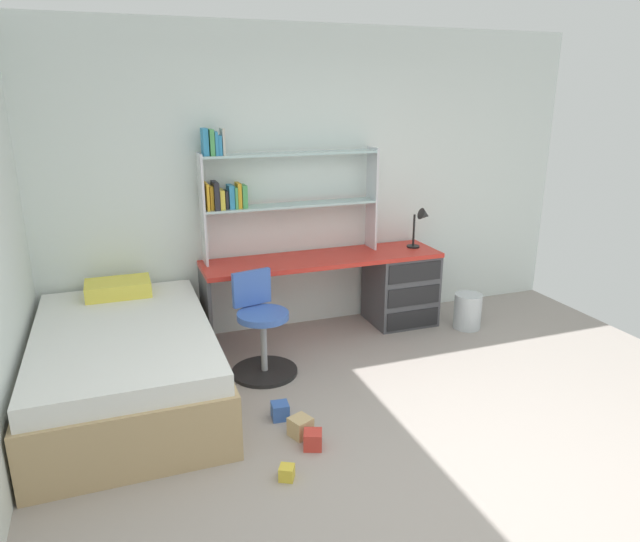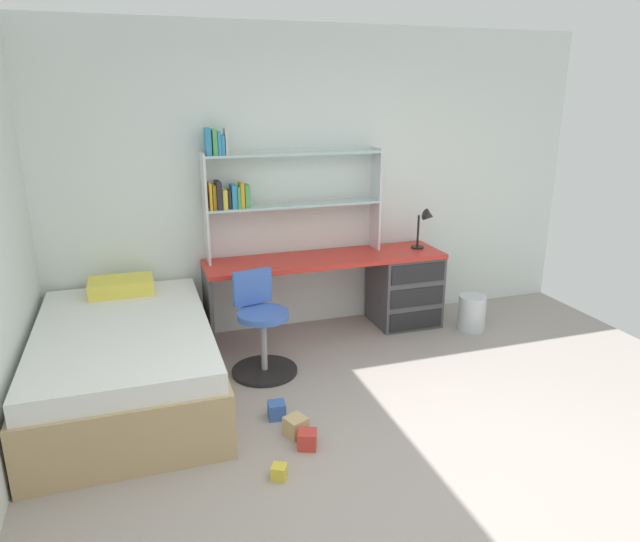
% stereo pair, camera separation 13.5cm
% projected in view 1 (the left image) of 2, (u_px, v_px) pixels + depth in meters
% --- Properties ---
extents(ground_plane, '(5.52, 6.49, 0.02)m').
position_uv_depth(ground_plane, '(459.00, 506.00, 3.09)').
color(ground_plane, '#9E938C').
extents(room_shell, '(5.52, 6.49, 2.70)m').
position_uv_depth(room_shell, '(179.00, 229.00, 3.43)').
color(room_shell, silver).
rests_on(room_shell, ground_plane).
extents(desk, '(2.16, 0.55, 0.72)m').
position_uv_depth(desk, '(381.00, 284.00, 5.39)').
color(desk, red).
rests_on(desk, ground_plane).
extents(bookshelf_hutch, '(1.58, 0.22, 1.13)m').
position_uv_depth(bookshelf_hutch, '(265.00, 185.00, 4.90)').
color(bookshelf_hutch, silver).
rests_on(bookshelf_hutch, desk).
extents(desk_lamp, '(0.20, 0.17, 0.38)m').
position_uv_depth(desk_lamp, '(422.00, 221.00, 5.34)').
color(desk_lamp, black).
rests_on(desk_lamp, desk).
extents(swivel_chair, '(0.52, 0.52, 0.81)m').
position_uv_depth(swivel_chair, '(262.00, 335.00, 4.47)').
color(swivel_chair, black).
rests_on(swivel_chair, ground_plane).
extents(bed_platform, '(1.23, 1.94, 0.69)m').
position_uv_depth(bed_platform, '(126.00, 365.00, 4.05)').
color(bed_platform, tan).
rests_on(bed_platform, ground_plane).
extents(waste_bin, '(0.26, 0.26, 0.33)m').
position_uv_depth(waste_bin, '(468.00, 311.00, 5.37)').
color(waste_bin, silver).
rests_on(waste_bin, ground_plane).
extents(toy_block_natural_0, '(0.17, 0.17, 0.13)m').
position_uv_depth(toy_block_natural_0, '(300.00, 427.00, 3.69)').
color(toy_block_natural_0, tan).
rests_on(toy_block_natural_0, ground_plane).
extents(toy_block_red_1, '(0.15, 0.15, 0.11)m').
position_uv_depth(toy_block_red_1, '(313.00, 440.00, 3.57)').
color(toy_block_red_1, red).
rests_on(toy_block_red_1, ground_plane).
extents(toy_block_blue_2, '(0.12, 0.12, 0.11)m').
position_uv_depth(toy_block_blue_2, '(280.00, 411.00, 3.89)').
color(toy_block_blue_2, '#3860B7').
rests_on(toy_block_blue_2, ground_plane).
extents(toy_block_yellow_3, '(0.11, 0.11, 0.08)m').
position_uv_depth(toy_block_yellow_3, '(287.00, 473.00, 3.28)').
color(toy_block_yellow_3, gold).
rests_on(toy_block_yellow_3, ground_plane).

